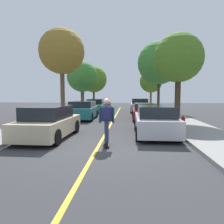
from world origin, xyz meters
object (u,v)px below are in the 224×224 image
(parked_car_right_nearest, at_px, (155,121))
(skateboard, at_px, (107,144))
(parked_car_left_near, at_px, (83,110))
(street_tree_right_far, at_px, (151,82))
(parked_car_right_near, at_px, (144,111))
(fire_hydrant, at_px, (183,123))
(street_tree_right_near, at_px, (159,63))
(parked_car_right_far, at_px, (140,105))
(skateboarder, at_px, (107,118))
(parked_car_left_nearest, at_px, (49,123))
(street_tree_right_nearest, at_px, (179,58))
(street_tree_left_nearest, at_px, (62,52))
(street_tree_left_near, at_px, (82,77))
(parked_car_left_far, at_px, (96,106))
(parked_car_left_farthest, at_px, (103,103))
(street_tree_left_far, at_px, (94,79))

(parked_car_right_nearest, relative_size, skateboard, 5.03)
(parked_car_left_near, relative_size, street_tree_right_far, 0.79)
(parked_car_right_near, xyz_separation_m, fire_hydrant, (1.50, -5.74, -0.13))
(street_tree_right_near, relative_size, street_tree_right_far, 1.42)
(parked_car_right_far, relative_size, skateboarder, 2.59)
(parked_car_left_nearest, distance_m, street_tree_right_nearest, 9.42)
(street_tree_right_near, xyz_separation_m, street_tree_right_far, (0.00, 7.77, -1.52))
(street_tree_left_nearest, height_order, fire_hydrant, street_tree_left_nearest)
(street_tree_left_near, bearing_deg, parked_car_left_near, -77.80)
(street_tree_right_near, distance_m, street_tree_right_far, 7.92)
(parked_car_left_far, distance_m, street_tree_left_nearest, 7.51)
(street_tree_left_nearest, relative_size, skateboarder, 4.28)
(parked_car_right_far, relative_size, street_tree_left_nearest, 0.60)
(parked_car_left_farthest, relative_size, street_tree_right_near, 0.62)
(street_tree_left_near, bearing_deg, parked_car_right_far, -17.41)
(street_tree_right_nearest, bearing_deg, street_tree_left_near, 128.51)
(street_tree_left_near, distance_m, street_tree_right_far, 10.48)
(parked_car_right_far, bearing_deg, parked_car_right_nearest, -90.00)
(street_tree_right_far, bearing_deg, parked_car_left_near, -114.31)
(street_tree_right_far, relative_size, skateboarder, 3.10)
(street_tree_right_near, height_order, skateboard, street_tree_right_near)
(parked_car_right_nearest, xyz_separation_m, fire_hydrant, (1.50, 0.81, -0.20))
(street_tree_left_nearest, relative_size, skateboard, 8.48)
(street_tree_left_far, xyz_separation_m, street_tree_right_near, (8.79, -10.77, 0.96))
(parked_car_left_near, xyz_separation_m, fire_hydrant, (6.26, -5.34, -0.21))
(parked_car_right_near, bearing_deg, parked_car_left_farthest, 110.10)
(parked_car_left_nearest, xyz_separation_m, skateboard, (2.69, -1.26, -0.60))
(parked_car_left_nearest, relative_size, parked_car_left_farthest, 0.90)
(parked_car_left_near, relative_size, parked_car_right_near, 0.91)
(street_tree_right_far, distance_m, skateboarder, 23.99)
(street_tree_left_nearest, xyz_separation_m, street_tree_right_nearest, (8.79, -3.15, -1.16))
(parked_car_left_far, bearing_deg, street_tree_right_near, 3.14)
(parked_car_left_far, relative_size, street_tree_left_far, 0.72)
(parked_car_right_far, bearing_deg, parked_car_left_farthest, 127.41)
(parked_car_left_near, xyz_separation_m, parked_car_left_farthest, (-0.00, 13.42, -0.05))
(skateboard, bearing_deg, parked_car_right_nearest, 47.93)
(parked_car_left_near, relative_size, street_tree_left_near, 0.72)
(parked_car_left_near, distance_m, street_tree_left_far, 18.47)
(skateboarder, bearing_deg, street_tree_right_nearest, 58.79)
(parked_car_left_nearest, height_order, street_tree_right_far, street_tree_right_far)
(parked_car_left_farthest, bearing_deg, parked_car_right_far, -52.59)
(parked_car_right_far, bearing_deg, parked_car_right_near, -90.00)
(parked_car_right_near, xyz_separation_m, parked_car_right_far, (0.00, 6.79, 0.09))
(parked_car_right_near, bearing_deg, street_tree_left_near, 127.24)
(parked_car_left_farthest, bearing_deg, parked_car_left_far, -89.99)
(parked_car_right_nearest, distance_m, skateboarder, 3.15)
(parked_car_left_farthest, distance_m, street_tree_right_near, 10.27)
(street_tree_left_near, height_order, street_tree_right_far, street_tree_left_near)
(street_tree_left_near, relative_size, street_tree_right_nearest, 0.99)
(parked_car_left_nearest, distance_m, parked_car_right_near, 8.96)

